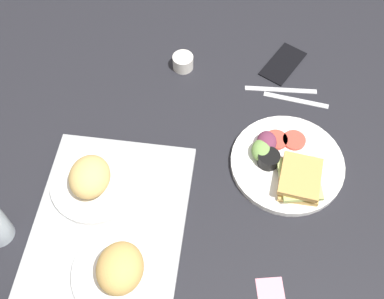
# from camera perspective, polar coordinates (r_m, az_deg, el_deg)

# --- Properties ---
(ground_plane) EXTENTS (1.90, 1.50, 0.03)m
(ground_plane) POSITION_cam_1_polar(r_m,az_deg,el_deg) (1.16, 1.35, -2.42)
(ground_plane) COLOR black
(serving_tray) EXTENTS (0.45, 0.33, 0.02)m
(serving_tray) POSITION_cam_1_polar(r_m,az_deg,el_deg) (1.09, -9.85, -9.17)
(serving_tray) COLOR #9EA0A3
(serving_tray) RESTS_ON ground_plane
(bread_plate_near) EXTENTS (0.20, 0.20, 0.09)m
(bread_plate_near) POSITION_cam_1_polar(r_m,az_deg,el_deg) (1.01, -8.48, -13.98)
(bread_plate_near) COLOR white
(bread_plate_near) RESTS_ON serving_tray
(bread_plate_far) EXTENTS (0.21, 0.21, 0.09)m
(bread_plate_far) POSITION_cam_1_polar(r_m,az_deg,el_deg) (1.10, -11.72, -3.50)
(bread_plate_far) COLOR white
(bread_plate_far) RESTS_ON serving_tray
(plate_with_salad) EXTENTS (0.27, 0.27, 0.05)m
(plate_with_salad) POSITION_cam_1_polar(r_m,az_deg,el_deg) (1.16, 11.10, -1.66)
(plate_with_salad) COLOR white
(plate_with_salad) RESTS_ON ground_plane
(espresso_cup) EXTENTS (0.06, 0.06, 0.04)m
(espresso_cup) POSITION_cam_1_polar(r_m,az_deg,el_deg) (1.32, -1.08, 10.33)
(espresso_cup) COLOR silver
(espresso_cup) RESTS_ON ground_plane
(fork) EXTENTS (0.04, 0.17, 0.01)m
(fork) POSITION_cam_1_polar(r_m,az_deg,el_deg) (1.29, 12.23, 5.77)
(fork) COLOR #B7B7BC
(fork) RESTS_ON ground_plane
(knife) EXTENTS (0.02, 0.19, 0.01)m
(knife) POSITION_cam_1_polar(r_m,az_deg,el_deg) (1.30, 10.49, 7.00)
(knife) COLOR #B7B7BC
(knife) RESTS_ON ground_plane
(cell_phone) EXTENTS (0.16, 0.13, 0.01)m
(cell_phone) POSITION_cam_1_polar(r_m,az_deg,el_deg) (1.36, 10.75, 10.01)
(cell_phone) COLOR black
(cell_phone) RESTS_ON ground_plane
(sticky_note) EXTENTS (0.07, 0.07, 0.00)m
(sticky_note) POSITION_cam_1_polar(r_m,az_deg,el_deg) (1.05, 9.29, -16.24)
(sticky_note) COLOR pink
(sticky_note) RESTS_ON ground_plane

